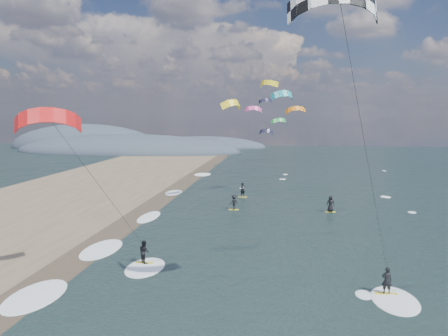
# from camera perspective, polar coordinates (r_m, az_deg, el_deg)

# --- Properties ---
(wet_sand_strip) EXTENTS (3.00, 240.00, 0.00)m
(wet_sand_strip) POSITION_cam_1_polar(r_m,az_deg,el_deg) (32.37, -20.70, -12.51)
(wet_sand_strip) COLOR #382D23
(wet_sand_strip) RESTS_ON ground
(coastal_hills) EXTENTS (80.00, 41.00, 15.00)m
(coastal_hills) POSITION_cam_1_polar(r_m,az_deg,el_deg) (133.84, -13.38, 2.37)
(coastal_hills) COLOR #3D4756
(coastal_hills) RESTS_ON ground
(kitesurfer_near_a) EXTENTS (7.63, 8.35, 16.63)m
(kitesurfer_near_a) POSITION_cam_1_polar(r_m,az_deg,el_deg) (21.17, 16.47, 11.90)
(kitesurfer_near_a) COLOR yellow
(kitesurfer_near_a) RESTS_ON ground
(kitesurfer_near_b) EXTENTS (7.06, 8.81, 11.78)m
(kitesurfer_near_b) POSITION_cam_1_polar(r_m,az_deg,el_deg) (27.71, -17.98, -0.09)
(kitesurfer_near_b) COLOR yellow
(kitesurfer_near_b) RESTS_ON ground
(far_kitesurfers) EXTENTS (11.68, 8.41, 1.86)m
(far_kitesurfers) POSITION_cam_1_polar(r_m,az_deg,el_deg) (50.09, 5.91, -4.14)
(far_kitesurfers) COLOR yellow
(far_kitesurfers) RESTS_ON ground
(bg_kite_field) EXTENTS (11.49, 55.16, 9.78)m
(bg_kite_field) POSITION_cam_1_polar(r_m,az_deg,el_deg) (79.37, 6.21, 7.90)
(bg_kite_field) COLOR black
(bg_kite_field) RESTS_ON ground
(shoreline_surf) EXTENTS (2.40, 79.40, 0.11)m
(shoreline_surf) POSITION_cam_1_polar(r_m,az_deg,el_deg) (35.92, -15.35, -10.34)
(shoreline_surf) COLOR white
(shoreline_surf) RESTS_ON ground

